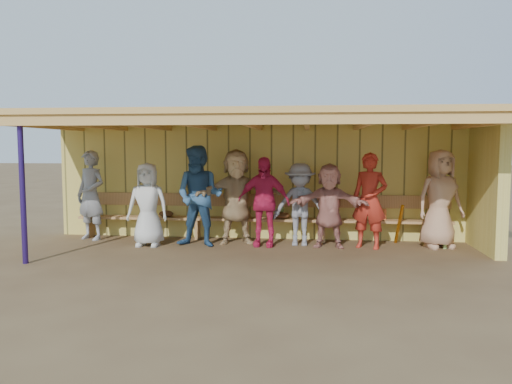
# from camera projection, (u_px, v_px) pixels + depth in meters

# --- Properties ---
(ground) EXTENTS (90.00, 90.00, 0.00)m
(ground) POSITION_uv_depth(u_px,v_px,m) (254.00, 251.00, 9.14)
(ground) COLOR brown
(ground) RESTS_ON ground
(player_a) EXTENTS (0.78, 0.64, 1.83)m
(player_a) POSITION_uv_depth(u_px,v_px,m) (91.00, 195.00, 10.18)
(player_a) COLOR gray
(player_a) RESTS_ON ground
(player_b) EXTENTS (0.79, 0.53, 1.60)m
(player_b) POSITION_uv_depth(u_px,v_px,m) (148.00, 204.00, 9.53)
(player_b) COLOR silver
(player_b) RESTS_ON ground
(player_c) EXTENTS (1.02, 0.84, 1.92)m
(player_c) POSITION_uv_depth(u_px,v_px,m) (199.00, 196.00, 9.47)
(player_c) COLOR #2F5781
(player_c) RESTS_ON ground
(player_d) EXTENTS (1.04, 0.50, 1.71)m
(player_d) POSITION_uv_depth(u_px,v_px,m) (263.00, 202.00, 9.52)
(player_d) COLOR #D42150
(player_d) RESTS_ON ground
(player_e) EXTENTS (1.04, 0.61, 1.59)m
(player_e) POSITION_uv_depth(u_px,v_px,m) (300.00, 204.00, 9.59)
(player_e) COLOR gray
(player_e) RESTS_ON ground
(player_f) EXTENTS (1.50, 0.57, 1.59)m
(player_f) POSITION_uv_depth(u_px,v_px,m) (329.00, 206.00, 9.40)
(player_f) COLOR tan
(player_f) RESTS_ON ground
(player_g) EXTENTS (0.76, 0.63, 1.80)m
(player_g) POSITION_uv_depth(u_px,v_px,m) (369.00, 201.00, 9.31)
(player_g) COLOR #B62B1D
(player_g) RESTS_ON ground
(player_h) EXTENTS (1.04, 0.84, 1.85)m
(player_h) POSITION_uv_depth(u_px,v_px,m) (440.00, 199.00, 9.35)
(player_h) COLOR tan
(player_h) RESTS_ON ground
(player_extra) EXTENTS (1.81, 0.97, 1.86)m
(player_extra) POSITION_uv_depth(u_px,v_px,m) (236.00, 196.00, 9.77)
(player_extra) COLOR tan
(player_extra) RESTS_ON ground
(dugout_structure) EXTENTS (8.80, 3.20, 2.50)m
(dugout_structure) POSITION_uv_depth(u_px,v_px,m) (278.00, 157.00, 9.63)
(dugout_structure) COLOR #E0CD5F
(dugout_structure) RESTS_ON ground
(bench) EXTENTS (7.60, 0.34, 0.93)m
(bench) POSITION_uv_depth(u_px,v_px,m) (260.00, 214.00, 10.20)
(bench) COLOR tan
(bench) RESTS_ON ground
(dugout_equipment) EXTENTS (5.66, 0.62, 0.80)m
(dugout_equipment) POSITION_uv_depth(u_px,v_px,m) (259.00, 217.00, 10.08)
(dugout_equipment) COLOR orange
(dugout_equipment) RESTS_ON ground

